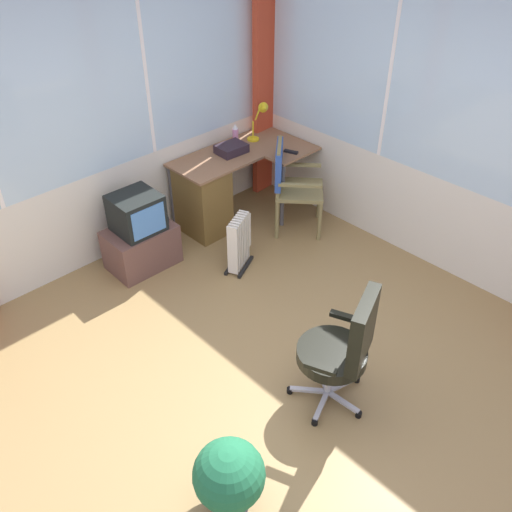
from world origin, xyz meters
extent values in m
cube|color=olive|center=(0.00, 0.00, -0.03)|extent=(5.58, 5.71, 0.06)
cube|color=silver|center=(0.00, 2.38, 0.45)|extent=(4.58, 0.06, 0.90)
cube|color=silver|center=(0.00, 2.38, 1.73)|extent=(4.49, 0.06, 1.65)
cube|color=white|center=(0.76, 2.38, 1.73)|extent=(0.04, 0.07, 1.65)
cube|color=silver|center=(2.32, 0.00, 0.45)|extent=(0.06, 4.71, 0.90)
cube|color=silver|center=(2.32, 0.00, 1.73)|extent=(0.06, 4.61, 1.65)
cube|color=white|center=(2.32, 0.78, 1.73)|extent=(0.07, 0.04, 1.65)
cube|color=#B83D24|center=(2.19, 2.25, 1.32)|extent=(0.35, 0.10, 2.64)
cube|color=#896143|center=(1.55, 2.04, 0.74)|extent=(1.44, 0.58, 0.02)
cube|color=#896143|center=(1.98, 1.62, 0.74)|extent=(0.58, 0.27, 0.02)
cube|color=brown|center=(1.06, 2.04, 0.36)|extent=(0.40, 0.54, 0.72)
cylinder|color=#4C4C51|center=(1.73, 1.52, 0.36)|extent=(0.04, 0.04, 0.73)
cylinder|color=#4C4C51|center=(0.87, 2.29, 0.36)|extent=(0.04, 0.04, 0.73)
cylinder|color=yellow|center=(1.88, 2.12, 0.76)|extent=(0.13, 0.13, 0.02)
cylinder|color=yellow|center=(1.88, 2.12, 0.87)|extent=(0.02, 0.02, 0.19)
cylinder|color=yellow|center=(1.93, 2.09, 1.06)|extent=(0.04, 0.08, 0.19)
cone|color=yellow|center=(1.98, 2.05, 1.10)|extent=(0.15, 0.15, 0.12)
cube|color=black|center=(1.94, 1.62, 0.77)|extent=(0.09, 0.16, 0.02)
cylinder|color=pink|center=(1.69, 2.20, 0.83)|extent=(0.06, 0.06, 0.16)
cone|color=white|center=(1.69, 2.20, 0.94)|extent=(0.06, 0.06, 0.06)
cube|color=#2B1F28|center=(1.50, 2.05, 0.80)|extent=(0.31, 0.24, 0.09)
cylinder|color=olive|center=(1.80, 1.06, 0.22)|extent=(0.04, 0.04, 0.44)
cylinder|color=olive|center=(2.13, 1.35, 0.22)|extent=(0.04, 0.04, 0.44)
cylinder|color=olive|center=(1.51, 1.39, 0.22)|extent=(0.04, 0.04, 0.44)
cylinder|color=olive|center=(1.84, 1.68, 0.22)|extent=(0.04, 0.04, 0.44)
cube|color=olive|center=(1.82, 1.37, 0.46)|extent=(0.68, 0.68, 0.04)
cube|color=olive|center=(1.67, 1.53, 0.72)|extent=(0.35, 0.31, 0.48)
cube|color=#2E4E9A|center=(1.67, 1.53, 0.74)|extent=(0.38, 0.35, 0.41)
cube|color=olive|center=(1.66, 1.22, 0.64)|extent=(0.32, 0.35, 0.03)
cube|color=olive|center=(1.99, 1.52, 0.64)|extent=(0.32, 0.35, 0.03)
cube|color=#B7B7BF|center=(0.16, -0.39, 0.04)|extent=(0.27, 0.14, 0.02)
cylinder|color=black|center=(0.03, -0.44, 0.02)|extent=(0.05, 0.05, 0.05)
cube|color=#B7B7BF|center=(0.30, -0.48, 0.04)|extent=(0.05, 0.28, 0.02)
cylinder|color=black|center=(0.31, -0.62, 0.02)|extent=(0.05, 0.05, 0.05)
cube|color=#B7B7BF|center=(0.42, -0.37, 0.04)|extent=(0.28, 0.10, 0.02)
cylinder|color=black|center=(0.56, -0.41, 0.02)|extent=(0.05, 0.05, 0.05)
cube|color=#B7B7BF|center=(0.36, -0.22, 0.04)|extent=(0.18, 0.26, 0.02)
cylinder|color=black|center=(0.44, -0.10, 0.02)|extent=(0.05, 0.05, 0.05)
cube|color=#B7B7BF|center=(0.20, -0.23, 0.04)|extent=(0.21, 0.24, 0.02)
cylinder|color=black|center=(0.11, -0.12, 0.02)|extent=(0.05, 0.05, 0.05)
cylinder|color=#B7B7BF|center=(0.29, -0.34, 0.23)|extent=(0.05, 0.05, 0.34)
cylinder|color=black|center=(0.29, -0.34, 0.44)|extent=(0.50, 0.50, 0.09)
cube|color=black|center=(0.36, -0.51, 0.74)|extent=(0.43, 0.24, 0.51)
cube|color=black|center=(0.54, -0.24, 0.57)|extent=(0.13, 0.22, 0.04)
cube|color=black|center=(0.04, -0.44, 0.57)|extent=(0.13, 0.22, 0.04)
cube|color=brown|center=(0.24, 1.97, 0.21)|extent=(0.65, 0.45, 0.41)
cube|color=black|center=(0.24, 1.97, 0.59)|extent=(0.43, 0.41, 0.36)
cube|color=#4D85CF|center=(0.24, 1.77, 0.59)|extent=(0.34, 0.01, 0.28)
cube|color=#262628|center=(0.38, 1.97, 0.45)|extent=(0.26, 0.22, 0.07)
cube|color=silver|center=(0.75, 1.23, 0.29)|extent=(0.06, 0.10, 0.53)
cube|color=silver|center=(0.79, 1.25, 0.29)|extent=(0.06, 0.10, 0.53)
cube|color=silver|center=(0.83, 1.26, 0.29)|extent=(0.06, 0.10, 0.53)
cube|color=silver|center=(0.87, 1.28, 0.29)|extent=(0.06, 0.10, 0.53)
cube|color=silver|center=(0.91, 1.30, 0.29)|extent=(0.06, 0.10, 0.53)
cube|color=silver|center=(0.94, 1.32, 0.29)|extent=(0.06, 0.10, 0.53)
cube|color=silver|center=(0.98, 1.34, 0.29)|extent=(0.06, 0.10, 0.53)
cube|color=silver|center=(1.02, 1.35, 0.29)|extent=(0.06, 0.10, 0.53)
cube|color=black|center=(0.92, 1.23, 0.01)|extent=(0.33, 0.18, 0.03)
cube|color=black|center=(0.86, 1.35, 0.01)|extent=(0.33, 0.18, 0.03)
cube|color=silver|center=(1.06, 1.37, 0.32)|extent=(0.08, 0.10, 0.37)
cylinder|color=#3A4051|center=(-0.81, -0.48, 0.08)|extent=(0.23, 0.23, 0.17)
sphere|color=#1F653F|center=(-0.81, -0.48, 0.33)|extent=(0.44, 0.44, 0.44)
camera|label=1|loc=(-1.98, -1.92, 3.30)|focal=38.78mm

